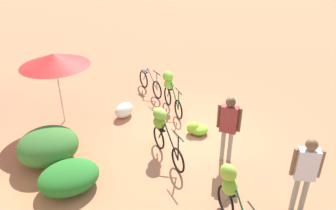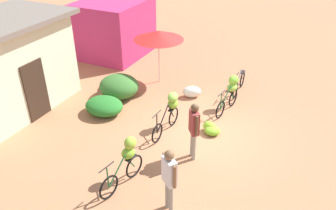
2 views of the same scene
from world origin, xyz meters
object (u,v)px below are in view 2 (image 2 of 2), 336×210
shop_pink (114,28)px  person_vendor (194,125)px  produce_sack (192,92)px  banana_pile_on_ground (211,129)px  bicycle_center_loaded (231,90)px  person_bystander (169,175)px  bicycle_leftmost (126,159)px  bicycle_near_pile (170,109)px  market_umbrella (159,35)px  building_low (3,67)px  bicycle_by_shop (239,84)px

shop_pink → person_vendor: bearing=-132.1°
person_vendor → produce_sack: bearing=22.6°
produce_sack → banana_pile_on_ground: bearing=-143.5°
bicycle_center_loaded → person_bystander: (-5.17, -0.09, 0.35)m
bicycle_leftmost → bicycle_near_pile: 2.70m
market_umbrella → bicycle_near_pile: size_ratio=1.26×
building_low → produce_sack: building_low is taller
bicycle_near_pile → bicycle_center_loaded: 2.46m
bicycle_center_loaded → person_bystander: 5.18m
bicycle_center_loaded → person_vendor: person_vendor is taller
bicycle_leftmost → bicycle_by_shop: bicycle_leftmost is taller
bicycle_by_shop → produce_sack: bicycle_by_shop is taller
building_low → bicycle_by_shop: (4.66, -6.95, -1.26)m
building_low → banana_pile_on_ground: 7.23m
produce_sack → bicycle_by_shop: bearing=-52.2°
shop_pink → bicycle_near_pile: 6.98m
bicycle_center_loaded → person_bystander: bearing=-179.0°
market_umbrella → person_vendor: market_umbrella is taller
shop_pink → banana_pile_on_ground: size_ratio=4.81×
bicycle_near_pile → produce_sack: 2.31m
bicycle_near_pile → produce_sack: bearing=4.0°
banana_pile_on_ground → person_bystander: size_ratio=0.38×
building_low → bicycle_leftmost: bearing=-104.2°
bicycle_leftmost → person_bystander: (-0.42, -1.41, 0.36)m
shop_pink → person_vendor: size_ratio=1.80×
produce_sack → person_bystander: person_bystander is taller
shop_pink → person_bystander: size_ratio=1.82×
shop_pink → bicycle_by_shop: (-1.30, -6.46, -0.92)m
building_low → person_bystander: 7.34m
produce_sack → shop_pink: bearing=63.9°
person_vendor → person_bystander: person_vendor is taller
person_vendor → market_umbrella: bearing=37.9°
bicycle_center_loaded → person_bystander: person_bystander is taller
building_low → banana_pile_on_ground: size_ratio=7.31×
bicycle_leftmost → building_low: bearing=75.8°
bicycle_near_pile → produce_sack: size_ratio=2.43×
bicycle_center_loaded → bicycle_by_shop: 1.40m
bicycle_leftmost → bicycle_center_loaded: bearing=-15.5°
bicycle_center_loaded → bicycle_by_shop: bicycle_center_loaded is taller
bicycle_near_pile → person_vendor: bearing=-131.1°
shop_pink → produce_sack: bearing=-116.1°
produce_sack → person_bystander: size_ratio=0.40×
building_low → bicycle_leftmost: building_low is taller
bicycle_center_loaded → banana_pile_on_ground: (-1.74, 0.09, -0.59)m
banana_pile_on_ground → bicycle_by_shop: bearing=-0.7°
bicycle_by_shop → produce_sack: bearing=127.8°
building_low → bicycle_near_pile: building_low is taller
building_low → person_vendor: (0.20, -6.85, -0.51)m
market_umbrella → person_vendor: size_ratio=1.21×
bicycle_center_loaded → banana_pile_on_ground: 1.84m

